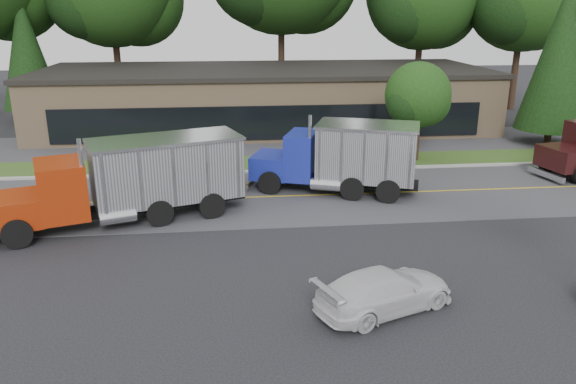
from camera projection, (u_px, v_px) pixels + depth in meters
name	position (u px, v px, depth m)	size (l,w,h in m)	color
ground	(256.00, 288.00, 17.80)	(140.00, 140.00, 0.00)	#2F2F34
road	(247.00, 198.00, 26.31)	(60.00, 8.00, 0.02)	#4D4D52
center_line	(247.00, 198.00, 26.31)	(60.00, 0.12, 0.01)	gold
curb	(244.00, 173.00, 30.28)	(60.00, 0.30, 0.12)	#9E9E99
grass_verge	(243.00, 164.00, 31.98)	(60.00, 3.40, 0.03)	#2D4D1A
far_parking	(241.00, 144.00, 36.71)	(60.00, 7.00, 0.02)	#4D4D52
strip_mall	(265.00, 99.00, 41.95)	(32.00, 12.00, 4.00)	tan
evergreen_left	(26.00, 51.00, 42.90)	(4.30, 4.30, 9.78)	#382619
evergreen_right	(560.00, 56.00, 35.06)	(4.49, 4.49, 10.20)	#382619
tree_verge	(418.00, 98.00, 31.90)	(3.97, 3.73, 5.66)	#382619
dump_truck_red	(132.00, 178.00, 23.01)	(10.67, 5.73, 3.36)	black
dump_truck_blue	(344.00, 156.00, 26.61)	(8.20, 4.94, 3.36)	black
rally_car	(385.00, 290.00, 16.35)	(1.76, 4.33, 1.26)	silver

